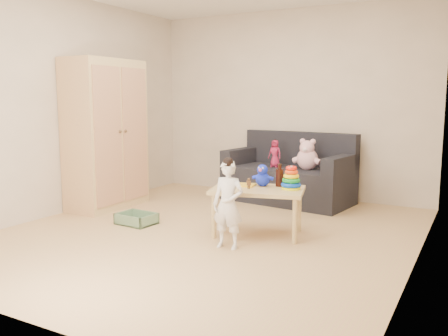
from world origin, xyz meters
The scene contains 13 objects.
room centered at (0.00, 0.00, 1.30)m, with size 4.50×4.50×4.50m.
wardrobe centered at (-1.73, 0.41, 0.93)m, with size 0.52×1.03×1.86m, color tan.
sofa centered at (0.17, 1.81, 0.23)m, with size 1.66×0.83×0.47m, color black.
play_table centered at (0.47, 0.19, 0.24)m, with size 0.91×0.58×0.48m, color tan.
storage_bin centered at (-0.87, -0.08, 0.06)m, with size 0.40×0.30×0.12m, color #61835E, non-canonical shape.
toddler centered at (0.42, -0.34, 0.40)m, with size 0.30×0.20×0.80m, color white.
pink_bear centered at (0.45, 1.76, 0.64)m, with size 0.29×0.25×0.34m, color #FFBBC7, non-canonical shape.
doll centered at (0.00, 1.76, 0.64)m, with size 0.18×0.12×0.36m, color #A71F45.
ring_stacker centered at (0.78, 0.31, 0.57)m, with size 0.20×0.20×0.23m.
brown_bottle centered at (0.62, 0.40, 0.58)m, with size 0.08×0.08×0.23m.
blue_plush centered at (0.46, 0.33, 0.60)m, with size 0.19×0.15×0.23m, color #1C32FF, non-canonical shape.
wooden_figure centered at (0.40, 0.12, 0.54)m, with size 0.04×0.04×0.11m, color brown, non-canonical shape.
yellow_book centered at (0.30, 0.26, 0.49)m, with size 0.19×0.19×0.01m, color yellow.
Camera 1 is at (2.43, -4.09, 1.37)m, focal length 38.00 mm.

